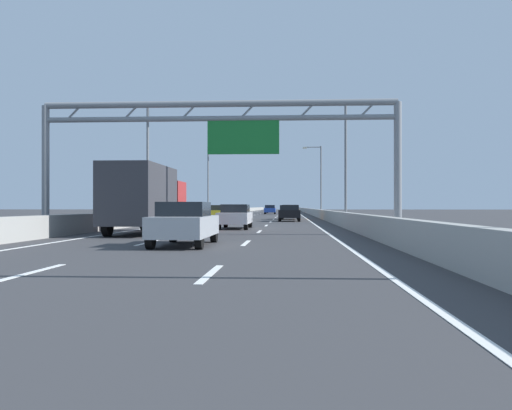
# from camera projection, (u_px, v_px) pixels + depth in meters

# --- Properties ---
(ground_plane) EXTENTS (260.00, 260.00, 0.00)m
(ground_plane) POSITION_uv_depth(u_px,v_px,m) (270.00, 214.00, 98.27)
(ground_plane) COLOR #38383A
(lane_dash_left_1) EXTENTS (0.16, 3.00, 0.01)m
(lane_dash_left_1) POSITION_uv_depth(u_px,v_px,m) (32.00, 272.00, 11.03)
(lane_dash_left_1) COLOR white
(lane_dash_left_1) RESTS_ON ground_plane
(lane_dash_left_2) EXTENTS (0.16, 3.00, 0.01)m
(lane_dash_left_2) POSITION_uv_depth(u_px,v_px,m) (147.00, 243.00, 20.02)
(lane_dash_left_2) COLOR white
(lane_dash_left_2) RESTS_ON ground_plane
(lane_dash_left_3) EXTENTS (0.16, 3.00, 0.01)m
(lane_dash_left_3) POSITION_uv_depth(u_px,v_px,m) (191.00, 231.00, 29.00)
(lane_dash_left_3) COLOR white
(lane_dash_left_3) RESTS_ON ground_plane
(lane_dash_left_4) EXTENTS (0.16, 3.00, 0.01)m
(lane_dash_left_4) POSITION_uv_depth(u_px,v_px,m) (214.00, 225.00, 37.98)
(lane_dash_left_4) COLOR white
(lane_dash_left_4) RESTS_ON ground_plane
(lane_dash_left_5) EXTENTS (0.16, 3.00, 0.01)m
(lane_dash_left_5) POSITION_uv_depth(u_px,v_px,m) (228.00, 222.00, 46.97)
(lane_dash_left_5) COLOR white
(lane_dash_left_5) RESTS_ON ground_plane
(lane_dash_left_6) EXTENTS (0.16, 3.00, 0.01)m
(lane_dash_left_6) POSITION_uv_depth(u_px,v_px,m) (238.00, 219.00, 55.95)
(lane_dash_left_6) COLOR white
(lane_dash_left_6) RESTS_ON ground_plane
(lane_dash_left_7) EXTENTS (0.16, 3.00, 0.01)m
(lane_dash_left_7) POSITION_uv_depth(u_px,v_px,m) (245.00, 217.00, 64.94)
(lane_dash_left_7) COLOR white
(lane_dash_left_7) RESTS_ON ground_plane
(lane_dash_left_8) EXTENTS (0.16, 3.00, 0.01)m
(lane_dash_left_8) POSITION_uv_depth(u_px,v_px,m) (250.00, 216.00, 73.92)
(lane_dash_left_8) COLOR white
(lane_dash_left_8) RESTS_ON ground_plane
(lane_dash_left_9) EXTENTS (0.16, 3.00, 0.01)m
(lane_dash_left_9) POSITION_uv_depth(u_px,v_px,m) (255.00, 215.00, 82.90)
(lane_dash_left_9) COLOR white
(lane_dash_left_9) RESTS_ON ground_plane
(lane_dash_left_10) EXTENTS (0.16, 3.00, 0.01)m
(lane_dash_left_10) POSITION_uv_depth(u_px,v_px,m) (258.00, 214.00, 91.89)
(lane_dash_left_10) COLOR white
(lane_dash_left_10) RESTS_ON ground_plane
(lane_dash_left_11) EXTENTS (0.16, 3.00, 0.01)m
(lane_dash_left_11) POSITION_uv_depth(u_px,v_px,m) (261.00, 213.00, 100.87)
(lane_dash_left_11) COLOR white
(lane_dash_left_11) RESTS_ON ground_plane
(lane_dash_left_12) EXTENTS (0.16, 3.00, 0.01)m
(lane_dash_left_12) POSITION_uv_depth(u_px,v_px,m) (263.00, 213.00, 109.86)
(lane_dash_left_12) COLOR white
(lane_dash_left_12) RESTS_ON ground_plane
(lane_dash_left_13) EXTENTS (0.16, 3.00, 0.01)m
(lane_dash_left_13) POSITION_uv_depth(u_px,v_px,m) (265.00, 212.00, 118.84)
(lane_dash_left_13) COLOR white
(lane_dash_left_13) RESTS_ON ground_plane
(lane_dash_left_14) EXTENTS (0.16, 3.00, 0.01)m
(lane_dash_left_14) POSITION_uv_depth(u_px,v_px,m) (267.00, 212.00, 127.82)
(lane_dash_left_14) COLOR white
(lane_dash_left_14) RESTS_ON ground_plane
(lane_dash_left_15) EXTENTS (0.16, 3.00, 0.01)m
(lane_dash_left_15) POSITION_uv_depth(u_px,v_px,m) (268.00, 212.00, 136.81)
(lane_dash_left_15) COLOR white
(lane_dash_left_15) RESTS_ON ground_plane
(lane_dash_left_16) EXTENTS (0.16, 3.00, 0.01)m
(lane_dash_left_16) POSITION_uv_depth(u_px,v_px,m) (269.00, 211.00, 145.79)
(lane_dash_left_16) COLOR white
(lane_dash_left_16) RESTS_ON ground_plane
(lane_dash_left_17) EXTENTS (0.16, 3.00, 0.01)m
(lane_dash_left_17) POSITION_uv_depth(u_px,v_px,m) (270.00, 211.00, 154.78)
(lane_dash_left_17) COLOR white
(lane_dash_left_17) RESTS_ON ground_plane
(lane_dash_right_1) EXTENTS (0.16, 3.00, 0.01)m
(lane_dash_right_1) POSITION_uv_depth(u_px,v_px,m) (210.00, 274.00, 10.82)
(lane_dash_right_1) COLOR white
(lane_dash_right_1) RESTS_ON ground_plane
(lane_dash_right_2) EXTENTS (0.16, 3.00, 0.01)m
(lane_dash_right_2) POSITION_uv_depth(u_px,v_px,m) (246.00, 243.00, 19.80)
(lane_dash_right_2) COLOR white
(lane_dash_right_2) RESTS_ON ground_plane
(lane_dash_right_3) EXTENTS (0.16, 3.00, 0.01)m
(lane_dash_right_3) POSITION_uv_depth(u_px,v_px,m) (259.00, 232.00, 28.78)
(lane_dash_right_3) COLOR white
(lane_dash_right_3) RESTS_ON ground_plane
(lane_dash_right_4) EXTENTS (0.16, 3.00, 0.01)m
(lane_dash_right_4) POSITION_uv_depth(u_px,v_px,m) (266.00, 226.00, 37.77)
(lane_dash_right_4) COLOR white
(lane_dash_right_4) RESTS_ON ground_plane
(lane_dash_right_5) EXTENTS (0.16, 3.00, 0.01)m
(lane_dash_right_5) POSITION_uv_depth(u_px,v_px,m) (271.00, 222.00, 46.75)
(lane_dash_right_5) COLOR white
(lane_dash_right_5) RESTS_ON ground_plane
(lane_dash_right_6) EXTENTS (0.16, 3.00, 0.01)m
(lane_dash_right_6) POSITION_uv_depth(u_px,v_px,m) (274.00, 219.00, 55.74)
(lane_dash_right_6) COLOR white
(lane_dash_right_6) RESTS_ON ground_plane
(lane_dash_right_7) EXTENTS (0.16, 3.00, 0.01)m
(lane_dash_right_7) POSITION_uv_depth(u_px,v_px,m) (276.00, 218.00, 64.72)
(lane_dash_right_7) COLOR white
(lane_dash_right_7) RESTS_ON ground_plane
(lane_dash_right_8) EXTENTS (0.16, 3.00, 0.01)m
(lane_dash_right_8) POSITION_uv_depth(u_px,v_px,m) (277.00, 216.00, 73.71)
(lane_dash_right_8) COLOR white
(lane_dash_right_8) RESTS_ON ground_plane
(lane_dash_right_9) EXTENTS (0.16, 3.00, 0.01)m
(lane_dash_right_9) POSITION_uv_depth(u_px,v_px,m) (279.00, 215.00, 82.69)
(lane_dash_right_9) COLOR white
(lane_dash_right_9) RESTS_ON ground_plane
(lane_dash_right_10) EXTENTS (0.16, 3.00, 0.01)m
(lane_dash_right_10) POSITION_uv_depth(u_px,v_px,m) (280.00, 214.00, 91.67)
(lane_dash_right_10) COLOR white
(lane_dash_right_10) RESTS_ON ground_plane
(lane_dash_right_11) EXTENTS (0.16, 3.00, 0.01)m
(lane_dash_right_11) POSITION_uv_depth(u_px,v_px,m) (280.00, 213.00, 100.66)
(lane_dash_right_11) COLOR white
(lane_dash_right_11) RESTS_ON ground_plane
(lane_dash_right_12) EXTENTS (0.16, 3.00, 0.01)m
(lane_dash_right_12) POSITION_uv_depth(u_px,v_px,m) (281.00, 213.00, 109.64)
(lane_dash_right_12) COLOR white
(lane_dash_right_12) RESTS_ON ground_plane
(lane_dash_right_13) EXTENTS (0.16, 3.00, 0.01)m
(lane_dash_right_13) POSITION_uv_depth(u_px,v_px,m) (282.00, 212.00, 118.63)
(lane_dash_right_13) COLOR white
(lane_dash_right_13) RESTS_ON ground_plane
(lane_dash_right_14) EXTENTS (0.16, 3.00, 0.01)m
(lane_dash_right_14) POSITION_uv_depth(u_px,v_px,m) (282.00, 212.00, 127.61)
(lane_dash_right_14) COLOR white
(lane_dash_right_14) RESTS_ON ground_plane
(lane_dash_right_15) EXTENTS (0.16, 3.00, 0.01)m
(lane_dash_right_15) POSITION_uv_depth(u_px,v_px,m) (283.00, 212.00, 136.59)
(lane_dash_right_15) COLOR white
(lane_dash_right_15) RESTS_ON ground_plane
(lane_dash_right_16) EXTENTS (0.16, 3.00, 0.01)m
(lane_dash_right_16) POSITION_uv_depth(u_px,v_px,m) (283.00, 211.00, 145.58)
(lane_dash_right_16) COLOR white
(lane_dash_right_16) RESTS_ON ground_plane
(lane_dash_right_17) EXTENTS (0.16, 3.00, 0.01)m
(lane_dash_right_17) POSITION_uv_depth(u_px,v_px,m) (283.00, 211.00, 154.56)
(lane_dash_right_17) COLOR white
(lane_dash_right_17) RESTS_ON ground_plane
(edge_line_left) EXTENTS (0.16, 176.00, 0.01)m
(edge_line_left) POSITION_uv_depth(u_px,v_px,m) (234.00, 215.00, 86.60)
(edge_line_left) COLOR white
(edge_line_left) RESTS_ON ground_plane
(edge_line_right) EXTENTS (0.16, 176.00, 0.01)m
(edge_line_right) POSITION_uv_depth(u_px,v_px,m) (301.00, 215.00, 85.98)
(edge_line_right) COLOR white
(edge_line_right) RESTS_ON ground_plane
(barrier_left) EXTENTS (0.45, 220.00, 0.95)m
(barrier_left) POSITION_uv_depth(u_px,v_px,m) (237.00, 211.00, 108.66)
(barrier_left) COLOR #9E9E99
(barrier_left) RESTS_ON ground_plane
(barrier_right) EXTENTS (0.45, 220.00, 0.95)m
(barrier_right) POSITION_uv_depth(u_px,v_px,m) (307.00, 211.00, 107.84)
(barrier_right) COLOR #9E9E99
(barrier_right) RESTS_ON ground_plane
(sign_gantry) EXTENTS (17.18, 0.36, 6.36)m
(sign_gantry) POSITION_uv_depth(u_px,v_px,m) (221.00, 132.00, 26.14)
(sign_gantry) COLOR gray
(sign_gantry) RESTS_ON ground_plane
(streetlamp_left_mid) EXTENTS (2.58, 0.28, 9.50)m
(streetlamp_left_mid) POSITION_uv_depth(u_px,v_px,m) (151.00, 154.00, 43.13)
(streetlamp_left_mid) COLOR slate
(streetlamp_left_mid) RESTS_ON ground_plane
(streetlamp_right_mid) EXTENTS (2.58, 0.28, 9.50)m
(streetlamp_right_mid) POSITION_uv_depth(u_px,v_px,m) (343.00, 153.00, 42.25)
(streetlamp_right_mid) COLOR slate
(streetlamp_right_mid) RESTS_ON ground_plane
(streetlamp_left_far) EXTENTS (2.58, 0.28, 9.50)m
(streetlamp_left_far) POSITION_uv_depth(u_px,v_px,m) (210.00, 177.00, 75.45)
(streetlamp_left_far) COLOR slate
(streetlamp_left_far) RESTS_ON ground_plane
(streetlamp_right_far) EXTENTS (2.58, 0.28, 9.50)m
(streetlamp_right_far) POSITION_uv_depth(u_px,v_px,m) (319.00, 176.00, 74.57)
(streetlamp_right_far) COLOR slate
(streetlamp_right_far) RESTS_ON ground_plane
(silver_car) EXTENTS (1.74, 4.47, 1.47)m
(silver_car) POSITION_uv_depth(u_px,v_px,m) (185.00, 223.00, 18.65)
(silver_car) COLOR #A8ADB2
(silver_car) RESTS_ON ground_plane
(black_car) EXTENTS (1.89, 4.11, 1.43)m
(black_car) POSITION_uv_depth(u_px,v_px,m) (289.00, 213.00, 48.81)
(black_car) COLOR black
(black_car) RESTS_ON ground_plane
(white_car) EXTENTS (1.76, 4.59, 1.44)m
(white_car) POSITION_uv_depth(u_px,v_px,m) (235.00, 216.00, 32.73)
(white_car) COLOR silver
(white_car) RESTS_ON ground_plane
(yellow_car) EXTENTS (1.89, 4.12, 1.45)m
(yellow_car) POSITION_uv_depth(u_px,v_px,m) (220.00, 212.00, 55.05)
(yellow_car) COLOR yellow
(yellow_car) RESTS_ON ground_plane
(orange_car) EXTENTS (1.79, 4.46, 1.48)m
(orange_car) POSITION_uv_depth(u_px,v_px,m) (290.00, 212.00, 56.06)
(orange_car) COLOR orange
(orange_car) RESTS_ON ground_plane
(red_car) EXTENTS (1.71, 4.16, 1.53)m
(red_car) POSITION_uv_depth(u_px,v_px,m) (271.00, 209.00, 108.76)
(red_car) COLOR red
(red_car) RESTS_ON ground_plane
(blue_car) EXTENTS (1.86, 4.38, 1.54)m
(blue_car) POSITION_uv_depth(u_px,v_px,m) (270.00, 210.00, 93.26)
(blue_car) COLOR #2347AD
(blue_car) RESTS_ON ground_plane
(box_truck) EXTENTS (2.33, 8.50, 3.24)m
(box_truck) POSITION_uv_depth(u_px,v_px,m) (146.00, 197.00, 26.86)
(box_truck) COLOR #B21E19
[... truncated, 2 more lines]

